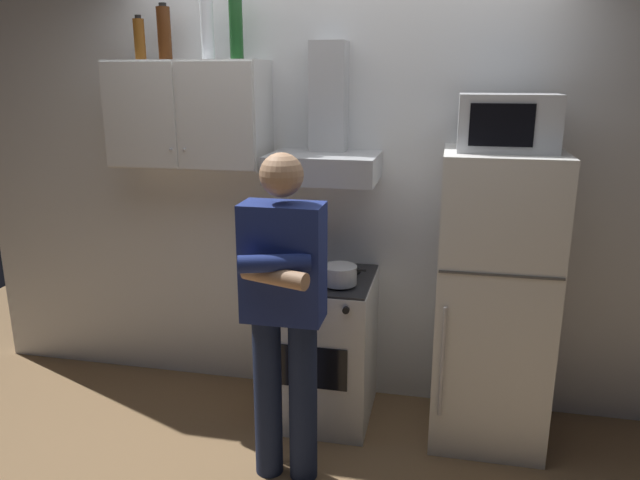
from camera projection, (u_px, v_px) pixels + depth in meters
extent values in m
plane|color=olive|center=(320.00, 436.00, 3.40)|extent=(7.00, 7.00, 0.00)
cube|color=white|center=(341.00, 182.00, 3.61)|extent=(4.80, 0.10, 2.70)
cube|color=silver|center=(190.00, 114.00, 3.47)|extent=(0.90, 0.34, 0.60)
cube|color=silver|center=(139.00, 116.00, 3.35)|extent=(0.43, 0.01, 0.58)
cube|color=silver|center=(215.00, 117.00, 3.25)|extent=(0.43, 0.01, 0.58)
sphere|color=#B2B2B7|center=(171.00, 149.00, 3.34)|extent=(0.02, 0.02, 0.02)
sphere|color=#B2B2B7|center=(184.00, 150.00, 3.33)|extent=(0.02, 0.02, 0.02)
cube|color=white|center=(321.00, 347.00, 3.53)|extent=(0.60, 0.60, 0.85)
cube|color=black|center=(321.00, 278.00, 3.42)|extent=(0.59, 0.59, 0.01)
cube|color=black|center=(309.00, 367.00, 3.24)|extent=(0.42, 0.01, 0.24)
cylinder|color=black|center=(293.00, 281.00, 3.33)|extent=(0.16, 0.16, 0.01)
cylinder|color=black|center=(339.00, 285.00, 3.28)|extent=(0.16, 0.16, 0.01)
cylinder|color=black|center=(303.00, 268.00, 3.55)|extent=(0.16, 0.16, 0.01)
cylinder|color=black|center=(347.00, 271.00, 3.50)|extent=(0.16, 0.16, 0.01)
cylinder|color=black|center=(271.00, 304.00, 3.18)|extent=(0.04, 0.02, 0.04)
cylinder|color=black|center=(295.00, 306.00, 3.15)|extent=(0.04, 0.02, 0.04)
cylinder|color=black|center=(321.00, 308.00, 3.12)|extent=(0.04, 0.02, 0.04)
cylinder|color=black|center=(346.00, 310.00, 3.10)|extent=(0.04, 0.02, 0.04)
cube|color=#B7BABF|center=(324.00, 167.00, 3.33)|extent=(0.60, 0.44, 0.15)
cube|color=#B7BABF|center=(329.00, 97.00, 3.36)|extent=(0.20, 0.16, 0.60)
cube|color=white|center=(493.00, 300.00, 3.24)|extent=(0.60, 0.60, 1.60)
cube|color=#4C4C4C|center=(501.00, 275.00, 2.89)|extent=(0.59, 0.01, 0.01)
cylinder|color=silver|center=(442.00, 362.00, 3.06)|extent=(0.02, 0.02, 0.60)
cube|color=#B7BABF|center=(507.00, 122.00, 3.01)|extent=(0.48, 0.36, 0.28)
cube|color=black|center=(502.00, 125.00, 2.84)|extent=(0.30, 0.01, 0.20)
cylinder|color=#192342|center=(268.00, 396.00, 3.00)|extent=(0.14, 0.14, 0.85)
cylinder|color=#192342|center=(303.00, 400.00, 2.96)|extent=(0.14, 0.14, 0.85)
cube|color=navy|center=(283.00, 263.00, 2.79)|extent=(0.38, 0.20, 0.56)
cylinder|color=navy|center=(274.00, 263.00, 2.65)|extent=(0.33, 0.17, 0.08)
cylinder|color=tan|center=(275.00, 276.00, 2.66)|extent=(0.33, 0.17, 0.08)
sphere|color=tan|center=(282.00, 175.00, 2.68)|extent=(0.20, 0.20, 0.20)
cylinder|color=#B7BABF|center=(339.00, 275.00, 3.26)|extent=(0.19, 0.19, 0.10)
cylinder|color=black|center=(318.00, 267.00, 3.28)|extent=(0.05, 0.01, 0.01)
cylinder|color=black|center=(362.00, 270.00, 3.23)|extent=(0.05, 0.01, 0.01)
cylinder|color=brown|center=(140.00, 40.00, 3.38)|extent=(0.06, 0.06, 0.22)
cylinder|color=black|center=(138.00, 17.00, 3.35)|extent=(0.03, 0.03, 0.02)
cylinder|color=silver|center=(207.00, 30.00, 3.30)|extent=(0.07, 0.07, 0.31)
cylinder|color=#47230F|center=(164.00, 34.00, 3.40)|extent=(0.08, 0.08, 0.29)
cylinder|color=black|center=(162.00, 5.00, 3.35)|extent=(0.04, 0.04, 0.02)
cylinder|color=#19471E|center=(236.00, 29.00, 3.31)|extent=(0.08, 0.08, 0.33)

